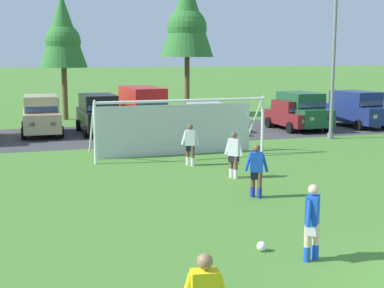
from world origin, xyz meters
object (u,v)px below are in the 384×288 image
Objects in this scene: parked_car_slot_right at (293,115)px; street_lamp at (336,56)px; soccer_goal at (177,126)px; parked_car_slot_left at (41,115)px; parked_car_slot_center at (143,108)px; soccer_ball at (262,246)px; player_midfield_center at (312,223)px; parked_car_slot_far_right at (301,110)px; parked_car_slot_end at (357,109)px; parked_car_slot_center_left at (99,113)px; parked_car_slot_center_right at (205,117)px; player_defender_far at (256,171)px; player_striker_near at (234,155)px; player_winger_left at (190,145)px.

street_lamp reaches higher than parked_car_slot_right.
street_lamp is (9.18, 2.24, 2.96)m from soccer_goal.
parked_car_slot_left is at bearing 157.52° from street_lamp.
parked_car_slot_left is 5.63m from parked_car_slot_center.
player_midfield_center reaches higher than soccer_ball.
soccer_ball is 18.20m from street_lamp.
soccer_ball is 0.03× the size of street_lamp.
parked_car_slot_far_right is at bearing 33.01° from soccer_goal.
parked_car_slot_right is 0.90× the size of parked_car_slot_end.
parked_car_slot_center_left is at bearing 169.61° from parked_car_slot_right.
parked_car_slot_center is at bearing -1.40° from parked_car_slot_left.
soccer_ball is 1.32m from player_midfield_center.
parked_car_slot_center_left is 0.99× the size of parked_car_slot_end.
parked_car_slot_center_right is (5.72, -1.53, -0.24)m from parked_car_slot_center_left.
player_defender_far is at bearing -103.03° from parked_car_slot_center_right.
parked_car_slot_center_right is (4.31, 19.14, 0.05)m from player_midfield_center.
parked_car_slot_center reaches higher than parked_car_slot_end.
player_midfield_center is at bearing -126.77° from parked_car_slot_end.
parked_car_slot_end is at bearing -7.30° from parked_car_slot_center_left.
parked_car_slot_left is 0.99× the size of parked_car_slot_far_right.
player_striker_near reaches higher than soccer_ball.
player_defender_far is at bearing -88.06° from soccer_goal.
parked_car_slot_center_right is (3.65, 8.71, 0.05)m from player_winger_left.
street_lamp is (8.86, -5.85, 2.91)m from parked_car_slot_center.
player_striker_near is at bearing -88.60° from parked_car_slot_center.
parked_car_slot_end is 0.57× the size of street_lamp.
parked_car_slot_left is at bearing 171.77° from parked_car_slot_far_right.
street_lamp is at bearing -26.81° from parked_car_slot_center_left.
player_defender_far is 0.34× the size of parked_car_slot_center.
parked_car_slot_center is at bearing 91.40° from player_striker_near.
soccer_goal is at bearing -146.99° from parked_car_slot_far_right.
parked_car_slot_right is (8.95, 8.22, 0.05)m from player_winger_left.
player_defender_far is at bearing 78.24° from player_midfield_center.
parked_car_slot_far_right reaches higher than parked_car_slot_center_right.
player_striker_near is 1.00× the size of player_winger_left.
player_defender_far is 0.39× the size of parked_car_slot_right.
parked_car_slot_center_left reaches higher than parked_car_slot_center_right.
parked_car_slot_center_left is at bearing 172.70° from parked_car_slot_end.
player_striker_near is 16.60m from parked_car_slot_end.
player_defender_far is 0.35× the size of parked_car_slot_far_right.
parked_car_slot_right is at bearing 57.75° from player_defender_far.
player_winger_left is (-0.78, 2.61, 0.00)m from player_striker_near.
parked_car_slot_far_right is (0.59, 0.13, 0.24)m from parked_car_slot_right.
parked_car_slot_center_right reaches higher than player_defender_far.
street_lamp reaches higher than parked_car_slot_end.
parked_car_slot_left is 1.07× the size of parked_car_slot_center_right.
parked_car_slot_center_left is 11.77m from parked_car_slot_far_right.
player_winger_left is 9.44m from parked_car_slot_center_right.
player_defender_far is 0.38× the size of parked_car_slot_center_right.
street_lamp is (9.98, 14.91, 3.43)m from player_midfield_center.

